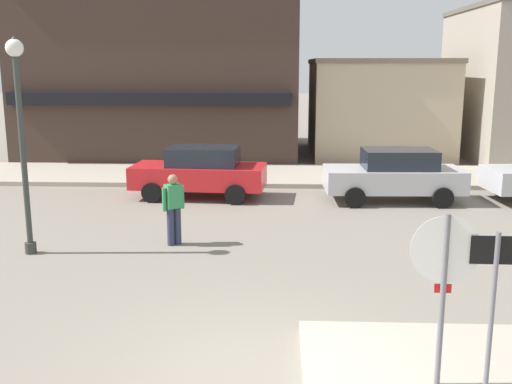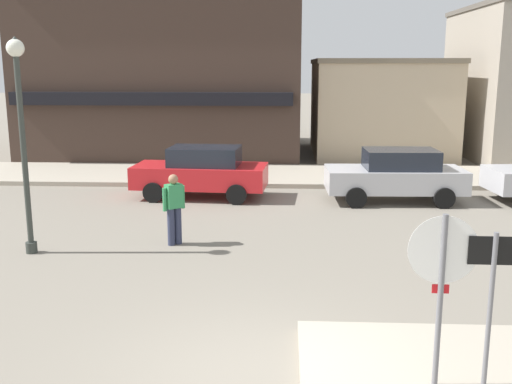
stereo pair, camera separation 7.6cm
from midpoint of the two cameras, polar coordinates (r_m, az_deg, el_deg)
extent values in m
plane|color=gray|center=(8.16, 0.34, -17.14)|extent=(160.00, 160.00, 0.00)
cube|color=#A89E8C|center=(21.62, 2.01, 1.60)|extent=(80.00, 4.00, 0.15)
cylinder|color=slate|center=(7.54, 17.36, -10.54)|extent=(0.07, 0.07, 2.30)
cylinder|color=red|center=(7.32, 17.67, -5.26)|extent=(0.76, 0.03, 0.76)
cylinder|color=white|center=(7.31, 17.70, -5.29)|extent=(0.82, 0.02, 0.82)
cube|color=red|center=(7.47, 17.44, -8.79)|extent=(0.20, 0.02, 0.11)
cylinder|color=slate|center=(7.72, 21.59, -11.13)|extent=(0.06, 0.06, 2.10)
cube|color=black|center=(7.45, 22.06, -5.20)|extent=(0.60, 0.02, 0.34)
cube|color=white|center=(7.46, 22.04, -5.18)|extent=(0.54, 0.02, 0.29)
cube|color=black|center=(7.46, 22.02, -5.17)|extent=(0.34, 0.01, 0.08)
cylinder|color=#333833|center=(13.40, -21.06, 3.17)|extent=(0.12, 0.12, 4.20)
cylinder|color=#333833|center=(13.82, -20.45, -4.97)|extent=(0.24, 0.24, 0.24)
sphere|color=white|center=(13.28, -21.79, 12.62)|extent=(0.36, 0.36, 0.36)
cone|color=#333833|center=(13.28, -21.84, 13.24)|extent=(0.32, 0.32, 0.18)
cube|color=red|center=(18.29, -5.21, 1.55)|extent=(4.11, 1.97, 0.66)
cube|color=#1E232D|center=(18.16, -4.78, 3.43)|extent=(2.17, 1.53, 0.56)
cylinder|color=black|center=(17.86, -9.64, -0.04)|extent=(0.61, 0.22, 0.60)
cylinder|color=black|center=(19.46, -8.25, 0.99)|extent=(0.61, 0.22, 0.60)
cylinder|color=black|center=(17.33, -1.75, -0.24)|extent=(0.61, 0.22, 0.60)
cylinder|color=black|center=(18.98, -0.99, 0.84)|extent=(0.61, 0.22, 0.60)
cube|color=#B7B7BC|center=(18.12, 13.17, 1.18)|extent=(4.05, 1.83, 0.66)
cube|color=#1E232D|center=(18.05, 13.73, 3.07)|extent=(2.12, 1.46, 0.56)
cylinder|color=black|center=(17.15, 9.64, -0.54)|extent=(0.61, 0.20, 0.60)
cylinder|color=black|center=(18.79, 8.88, 0.58)|extent=(0.61, 0.20, 0.60)
cylinder|color=black|center=(17.69, 17.61, -0.55)|extent=(0.61, 0.20, 0.60)
cylinder|color=black|center=(19.29, 16.20, 0.54)|extent=(0.61, 0.20, 0.60)
cylinder|color=black|center=(20.01, 22.54, 0.49)|extent=(0.61, 0.23, 0.60)
cylinder|color=#2D334C|center=(13.63, -7.28, -3.19)|extent=(0.16, 0.16, 0.85)
cylinder|color=#2D334C|center=(13.54, -7.94, -3.30)|extent=(0.16, 0.16, 0.85)
cube|color=#338C51|center=(13.42, -7.69, -0.38)|extent=(0.42, 0.40, 0.54)
sphere|color=#9E7051|center=(13.34, -7.73, 1.21)|extent=(0.22, 0.22, 0.22)
cylinder|color=#338C51|center=(13.54, -6.84, -0.46)|extent=(0.13, 0.13, 0.52)
cylinder|color=#338C51|center=(13.32, -8.54, -0.72)|extent=(0.13, 0.13, 0.52)
cube|color=#3D2D26|center=(28.49, -7.82, 11.29)|extent=(11.60, 9.48, 7.35)
cube|color=black|center=(23.73, -9.93, 8.74)|extent=(11.02, 0.40, 0.50)
cube|color=tan|center=(27.81, 11.62, 7.73)|extent=(5.75, 6.90, 4.04)
cube|color=#716452|center=(27.75, 11.81, 12.09)|extent=(5.87, 7.04, 0.20)
camera|label=1|loc=(0.04, -89.82, 0.04)|focal=42.00mm
camera|label=2|loc=(0.04, 90.18, -0.04)|focal=42.00mm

